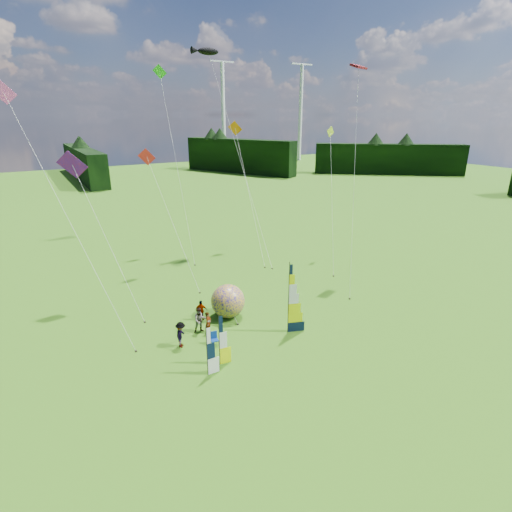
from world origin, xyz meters
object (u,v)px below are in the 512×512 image
spectator_c (181,335)px  feather_banner_main (289,299)px  spectator_b (200,320)px  kite_whale (239,150)px  camp_chair (214,339)px  side_banner_left (219,341)px  side_banner_far (207,352)px  spectator_d (201,310)px  bol_inflatable (228,301)px  spectator_a (208,322)px

spectator_c → feather_banner_main: bearing=-71.0°
spectator_b → kite_whale: (10.70, 13.62, 10.32)m
camp_chair → kite_whale: bearing=66.6°
side_banner_left → side_banner_far: side_banner_left is taller
side_banner_far → spectator_d: bearing=71.0°
spectator_d → bol_inflatable: bearing=-162.0°
feather_banner_main → bol_inflatable: (-2.58, 4.32, -1.30)m
feather_banner_main → kite_whale: kite_whale is taller
bol_inflatable → spectator_d: bol_inflatable is taller
spectator_b → spectator_d: 1.78m
side_banner_far → feather_banner_main: bearing=14.6°
side_banner_left → spectator_c: bearing=119.8°
spectator_c → camp_chair: (1.97, -0.99, -0.43)m
side_banner_far → spectator_b: side_banner_far is taller
feather_banner_main → spectator_c: size_ratio=2.88×
side_banner_far → spectator_b: 5.22m
side_banner_left → side_banner_far: 1.24m
side_banner_left → spectator_d: bearing=84.7°
spectator_b → side_banner_far: bearing=-98.0°
bol_inflatable → kite_whale: 17.88m
spectator_d → camp_chair: size_ratio=1.71×
bol_inflatable → spectator_b: bol_inflatable is taller
side_banner_left → side_banner_far: size_ratio=1.06×
bol_inflatable → camp_chair: 4.25m
spectator_a → spectator_c: (-2.32, -0.77, 0.11)m
spectator_c → kite_whale: bearing=-5.1°
spectator_b → camp_chair: spectator_b is taller
bol_inflatable → kite_whale: (7.92, 12.55, 9.97)m
kite_whale → camp_chair: bearing=-144.5°
feather_banner_main → bol_inflatable: 5.19m
bol_inflatable → spectator_d: bearing=165.5°
spectator_c → spectator_d: (2.64, 2.73, -0.10)m
spectator_a → spectator_c: size_ratio=0.88×
feather_banner_main → camp_chair: feather_banner_main is taller
feather_banner_main → kite_whale: size_ratio=0.23×
side_banner_left → camp_chair: size_ratio=3.59×
bol_inflatable → side_banner_far: bearing=-126.2°
feather_banner_main → side_banner_far: bearing=-147.0°
spectator_c → bol_inflatable: bearing=-29.2°
feather_banner_main → spectator_a: 5.95m
feather_banner_main → spectator_d: (-4.58, 4.84, -1.79)m
spectator_c → spectator_a: bearing=-36.3°
spectator_d → kite_whale: kite_whale is taller
side_banner_left → spectator_a: 4.17m
side_banner_far → spectator_d: 6.98m
feather_banner_main → bol_inflatable: size_ratio=2.00×
spectator_a → kite_whale: (10.24, 13.99, 10.47)m
spectator_a → spectator_b: (-0.47, 0.37, 0.15)m
side_banner_far → spectator_d: side_banner_far is taller
spectator_a → spectator_b: bearing=98.6°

